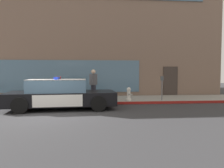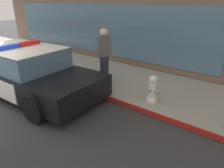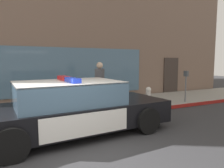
% 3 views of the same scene
% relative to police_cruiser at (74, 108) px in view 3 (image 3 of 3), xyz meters
% --- Properties ---
extents(ground, '(48.00, 48.00, 0.00)m').
position_rel_police_cruiser_xyz_m(ground, '(-0.45, -1.52, -0.68)').
color(ground, '#303033').
extents(sidewalk, '(48.00, 2.86, 0.15)m').
position_rel_police_cruiser_xyz_m(sidewalk, '(-0.45, 2.49, -0.61)').
color(sidewalk, gray).
rests_on(sidewalk, ground).
extents(curb_red_paint, '(28.80, 0.04, 0.14)m').
position_rel_police_cruiser_xyz_m(curb_red_paint, '(-0.45, 1.04, -0.61)').
color(curb_red_paint, maroon).
rests_on(curb_red_paint, ground).
extents(storefront_building, '(18.22, 11.77, 9.81)m').
position_rel_police_cruiser_xyz_m(storefront_building, '(1.30, 9.82, 4.22)').
color(storefront_building, '#7A6051').
rests_on(storefront_building, ground).
extents(police_cruiser, '(5.00, 2.39, 1.49)m').
position_rel_police_cruiser_xyz_m(police_cruiser, '(0.00, 0.00, 0.00)').
color(police_cruiser, black).
rests_on(police_cruiser, ground).
extents(fire_hydrant, '(0.34, 0.39, 0.73)m').
position_rel_police_cruiser_xyz_m(fire_hydrant, '(3.47, 1.53, -0.18)').
color(fire_hydrant, silver).
rests_on(fire_hydrant, sidewalk).
extents(pedestrian_on_sidewalk, '(0.45, 0.48, 1.71)m').
position_rel_police_cruiser_xyz_m(pedestrian_on_sidewalk, '(1.52, 1.88, 0.33)').
color(pedestrian_on_sidewalk, '#23232D').
rests_on(pedestrian_on_sidewalk, sidewalk).
extents(parking_meter, '(0.12, 0.18, 1.34)m').
position_rel_police_cruiser_xyz_m(parking_meter, '(5.30, 1.36, 0.40)').
color(parking_meter, slate).
rests_on(parking_meter, sidewalk).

